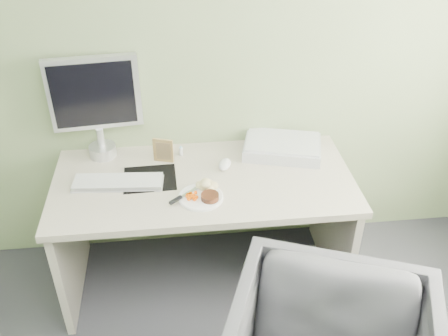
{
  "coord_description": "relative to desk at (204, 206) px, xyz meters",
  "views": [
    {
      "loc": [
        -0.13,
        -0.54,
        2.27
      ],
      "look_at": [
        0.1,
        1.5,
        0.88
      ],
      "focal_mm": 40.0,
      "sensor_mm": 36.0,
      "label": 1
    }
  ],
  "objects": [
    {
      "name": "potato_pile",
      "position": [
        0.01,
        -0.1,
        0.22
      ],
      "size": [
        0.12,
        0.11,
        0.06
      ],
      "primitive_type": "ellipsoid",
      "rotation": [
        0.0,
        0.0,
        0.42
      ],
      "color": "tan",
      "rests_on": "plate"
    },
    {
      "name": "scanner",
      "position": [
        0.47,
        0.21,
        0.22
      ],
      "size": [
        0.49,
        0.39,
        0.07
      ],
      "primitive_type": "cube",
      "rotation": [
        0.0,
        0.0,
        -0.26
      ],
      "color": "silver",
      "rests_on": "desk"
    },
    {
      "name": "keyboard",
      "position": [
        -0.45,
        0.0,
        0.2
      ],
      "size": [
        0.47,
        0.17,
        0.02
      ],
      "primitive_type": "cube",
      "rotation": [
        0.0,
        0.0,
        -0.08
      ],
      "color": "white",
      "rests_on": "desk"
    },
    {
      "name": "computer_mouse",
      "position": [
        0.13,
        0.1,
        0.2
      ],
      "size": [
        0.1,
        0.13,
        0.04
      ],
      "primitive_type": "ellipsoid",
      "rotation": [
        0.0,
        0.0,
        -0.34
      ],
      "color": "white",
      "rests_on": "desk"
    },
    {
      "name": "eyedrop_bottle",
      "position": [
        -0.11,
        0.25,
        0.21
      ],
      "size": [
        0.02,
        0.02,
        0.07
      ],
      "color": "white",
      "rests_on": "desk"
    },
    {
      "name": "mousepad",
      "position": [
        -0.28,
        0.03,
        0.18
      ],
      "size": [
        0.28,
        0.25,
        0.0
      ],
      "primitive_type": "cube",
      "rotation": [
        0.0,
        0.0,
        0.03
      ],
      "color": "black",
      "rests_on": "desk"
    },
    {
      "name": "desk",
      "position": [
        0.0,
        0.0,
        0.0
      ],
      "size": [
        1.6,
        0.75,
        0.73
      ],
      "color": "beige",
      "rests_on": "floor"
    },
    {
      "name": "carrot_heap",
      "position": [
        -0.07,
        -0.17,
        0.21
      ],
      "size": [
        0.05,
        0.05,
        0.03
      ],
      "primitive_type": "cube",
      "rotation": [
        0.0,
        0.0,
        -0.07
      ],
      "color": "#FC5C05",
      "rests_on": "plate"
    },
    {
      "name": "monitor",
      "position": [
        -0.55,
        0.32,
        0.51
      ],
      "size": [
        0.49,
        0.15,
        0.58
      ],
      "rotation": [
        0.0,
        0.0,
        0.1
      ],
      "color": "silver",
      "rests_on": "desk"
    },
    {
      "name": "wall_back",
      "position": [
        0.0,
        0.38,
        0.8
      ],
      "size": [
        3.5,
        0.0,
        3.5
      ],
      "primitive_type": "plane",
      "rotation": [
        1.57,
        0.0,
        0.0
      ],
      "color": "gray",
      "rests_on": "floor"
    },
    {
      "name": "steak_knife",
      "position": [
        -0.13,
        -0.18,
        0.21
      ],
      "size": [
        0.16,
        0.14,
        0.01
      ],
      "rotation": [
        0.0,
        0.0,
        0.7
      ],
      "color": "silver",
      "rests_on": "plate"
    },
    {
      "name": "photo_frame",
      "position": [
        -0.21,
        0.2,
        0.25
      ],
      "size": [
        0.11,
        0.05,
        0.14
      ],
      "primitive_type": "cube",
      "rotation": [
        0.0,
        0.0,
        -0.31
      ],
      "color": "olive",
      "rests_on": "desk"
    },
    {
      "name": "steak",
      "position": [
        0.02,
        -0.19,
        0.21
      ],
      "size": [
        0.11,
        0.11,
        0.03
      ],
      "primitive_type": "cylinder",
      "rotation": [
        0.0,
        0.0,
        0.19
      ],
      "color": "black",
      "rests_on": "plate"
    },
    {
      "name": "plate",
      "position": [
        -0.03,
        -0.17,
        0.19
      ],
      "size": [
        0.23,
        0.23,
        0.01
      ],
      "primitive_type": "cylinder",
      "color": "white",
      "rests_on": "desk"
    }
  ]
}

